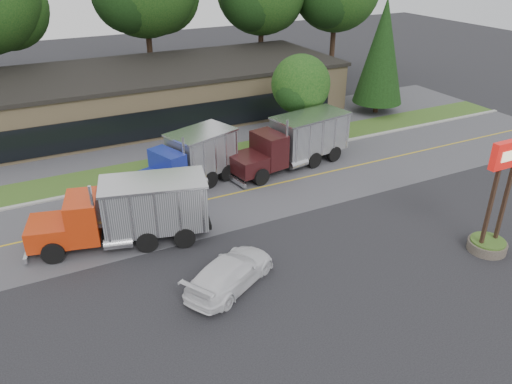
# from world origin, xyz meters

# --- Properties ---
(ground) EXTENTS (140.00, 140.00, 0.00)m
(ground) POSITION_xyz_m (0.00, 0.00, 0.00)
(ground) COLOR #2F2F34
(ground) RESTS_ON ground
(road) EXTENTS (60.00, 8.00, 0.02)m
(road) POSITION_xyz_m (0.00, 9.00, 0.00)
(road) COLOR slate
(road) RESTS_ON ground
(center_line) EXTENTS (60.00, 0.12, 0.01)m
(center_line) POSITION_xyz_m (0.00, 9.00, 0.00)
(center_line) COLOR gold
(center_line) RESTS_ON ground
(curb) EXTENTS (60.00, 0.30, 0.12)m
(curb) POSITION_xyz_m (0.00, 13.20, 0.00)
(curb) COLOR #9E9E99
(curb) RESTS_ON ground
(grass_verge) EXTENTS (60.00, 3.40, 0.03)m
(grass_verge) POSITION_xyz_m (0.00, 15.00, 0.00)
(grass_verge) COLOR #3C6121
(grass_verge) RESTS_ON ground
(far_parking) EXTENTS (60.00, 7.00, 0.02)m
(far_parking) POSITION_xyz_m (0.00, 20.00, 0.00)
(far_parking) COLOR slate
(far_parking) RESTS_ON ground
(strip_mall) EXTENTS (32.00, 12.00, 4.00)m
(strip_mall) POSITION_xyz_m (2.00, 26.00, 2.00)
(strip_mall) COLOR tan
(strip_mall) RESTS_ON ground
(bilo_sign) EXTENTS (2.20, 1.90, 5.95)m
(bilo_sign) POSITION_xyz_m (10.50, -2.50, 2.02)
(bilo_sign) COLOR #6B6054
(bilo_sign) RESTS_ON ground
(evergreen_right) EXTENTS (4.36, 4.36, 9.90)m
(evergreen_right) POSITION_xyz_m (20.00, 18.00, 5.44)
(evergreen_right) COLOR #382619
(evergreen_right) RESTS_ON ground
(tree_verge) EXTENTS (4.67, 4.40, 6.67)m
(tree_verge) POSITION_xyz_m (10.07, 15.06, 4.24)
(tree_verge) COLOR #382619
(tree_verge) RESTS_ON ground
(dump_truck_red) EXTENTS (9.22, 4.57, 3.36)m
(dump_truck_red) POSITION_xyz_m (-5.21, 6.44, 1.81)
(dump_truck_red) COLOR black
(dump_truck_red) RESTS_ON ground
(dump_truck_blue) EXTENTS (7.28, 4.65, 3.36)m
(dump_truck_blue) POSITION_xyz_m (-0.18, 11.36, 1.80)
(dump_truck_blue) COLOR black
(dump_truck_blue) RESTS_ON ground
(dump_truck_maroon) EXTENTS (9.31, 3.99, 3.36)m
(dump_truck_maroon) POSITION_xyz_m (7.38, 11.13, 1.81)
(dump_truck_maroon) COLOR black
(dump_truck_maroon) RESTS_ON ground
(rally_car) EXTENTS (5.38, 4.26, 1.46)m
(rally_car) POSITION_xyz_m (-2.26, 0.74, 0.73)
(rally_car) COLOR white
(rally_car) RESTS_ON ground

